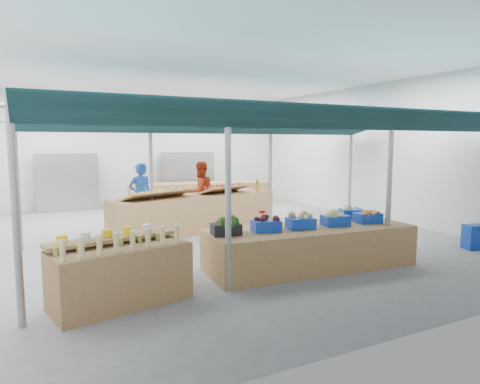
% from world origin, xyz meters
% --- Properties ---
extents(floor, '(13.00, 13.00, 0.00)m').
position_xyz_m(floor, '(0.00, 0.00, 0.00)').
color(floor, slate).
rests_on(floor, ground).
extents(hall, '(13.00, 13.00, 13.00)m').
position_xyz_m(hall, '(0.00, 1.44, 2.65)').
color(hall, silver).
rests_on(hall, ground).
extents(pole_grid, '(10.00, 4.60, 3.00)m').
position_xyz_m(pole_grid, '(0.75, -1.75, 1.81)').
color(pole_grid, gray).
rests_on(pole_grid, floor).
extents(awnings, '(9.50, 7.08, 0.30)m').
position_xyz_m(awnings, '(0.75, -1.75, 2.78)').
color(awnings, black).
rests_on(awnings, pole_grid).
extents(back_shelving_left, '(2.00, 0.50, 2.00)m').
position_xyz_m(back_shelving_left, '(-2.50, 6.00, 1.00)').
color(back_shelving_left, '#B23F33').
rests_on(back_shelving_left, floor).
extents(back_shelving_right, '(2.00, 0.50, 2.00)m').
position_xyz_m(back_shelving_right, '(2.00, 6.00, 1.00)').
color(back_shelving_right, '#B23F33').
rests_on(back_shelving_right, floor).
extents(bottle_shelf, '(2.11, 1.50, 1.16)m').
position_xyz_m(bottle_shelf, '(-2.68, -3.76, 0.47)').
color(bottle_shelf, brown).
rests_on(bottle_shelf, floor).
extents(veg_counter, '(4.12, 1.67, 0.78)m').
position_xyz_m(veg_counter, '(0.97, -3.54, 0.39)').
color(veg_counter, brown).
rests_on(veg_counter, floor).
extents(fruit_counter, '(4.71, 1.84, 0.98)m').
position_xyz_m(fruit_counter, '(0.22, 0.64, 0.49)').
color(fruit_counter, brown).
rests_on(fruit_counter, floor).
extents(far_counter, '(5.22, 1.96, 0.92)m').
position_xyz_m(far_counter, '(1.92, 4.62, 0.46)').
color(far_counter, brown).
rests_on(far_counter, floor).
extents(crate_stack, '(0.53, 0.43, 0.55)m').
position_xyz_m(crate_stack, '(5.13, -4.07, 0.28)').
color(crate_stack, '#0F37A9').
rests_on(crate_stack, floor).
extents(vendor_left, '(0.73, 0.54, 1.84)m').
position_xyz_m(vendor_left, '(-0.98, 1.74, 0.92)').
color(vendor_left, '#194BA6').
rests_on(vendor_left, floor).
extents(vendor_right, '(1.00, 0.83, 1.84)m').
position_xyz_m(vendor_right, '(0.82, 1.74, 0.92)').
color(vendor_right, '#9C2D13').
rests_on(vendor_right, floor).
extents(crate_broccoli, '(0.55, 0.44, 0.35)m').
position_xyz_m(crate_broccoli, '(-0.75, -3.39, 0.94)').
color(crate_broccoli, black).
rests_on(crate_broccoli, veg_counter).
extents(crate_beets, '(0.55, 0.44, 0.29)m').
position_xyz_m(crate_beets, '(0.03, -3.46, 0.91)').
color(crate_beets, '#0F37A9').
rests_on(crate_beets, veg_counter).
extents(crate_celeriac, '(0.55, 0.44, 0.31)m').
position_xyz_m(crate_celeriac, '(0.75, -3.52, 0.93)').
color(crate_celeriac, '#0F37A9').
rests_on(crate_celeriac, veg_counter).
extents(crate_cabbage, '(0.55, 0.44, 0.35)m').
position_xyz_m(crate_cabbage, '(1.53, -3.58, 0.94)').
color(crate_cabbage, '#0F37A9').
rests_on(crate_cabbage, veg_counter).
extents(crate_carrots, '(0.55, 0.44, 0.29)m').
position_xyz_m(crate_carrots, '(2.31, -3.65, 0.89)').
color(crate_carrots, '#0F37A9').
rests_on(crate_carrots, veg_counter).
extents(sparrow, '(0.12, 0.09, 0.11)m').
position_xyz_m(sparrow, '(-0.94, -3.51, 1.03)').
color(sparrow, brown).
rests_on(sparrow, crate_broccoli).
extents(pole_ribbon, '(0.12, 0.12, 0.28)m').
position_xyz_m(pole_ribbon, '(0.10, -3.20, 1.08)').
color(pole_ribbon, '#B41C0C').
rests_on(pole_ribbon, pole_grid).
extents(apple_heap_yellow, '(2.02, 1.28, 0.27)m').
position_xyz_m(apple_heap_yellow, '(-0.84, 0.35, 1.15)').
color(apple_heap_yellow, '#997247').
rests_on(apple_heap_yellow, fruit_counter).
extents(apple_heap_red, '(1.65, 1.15, 0.27)m').
position_xyz_m(apple_heap_red, '(1.15, 0.68, 1.15)').
color(apple_heap_red, '#997247').
rests_on(apple_heap_red, fruit_counter).
extents(pineapple, '(0.14, 0.14, 0.39)m').
position_xyz_m(pineapple, '(2.29, 0.87, 1.17)').
color(pineapple, '#8C6019').
rests_on(pineapple, fruit_counter).
extents(crate_extra, '(0.59, 0.50, 0.32)m').
position_xyz_m(crate_extra, '(2.35, -3.15, 0.93)').
color(crate_extra, '#0F37A9').
rests_on(crate_extra, veg_counter).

